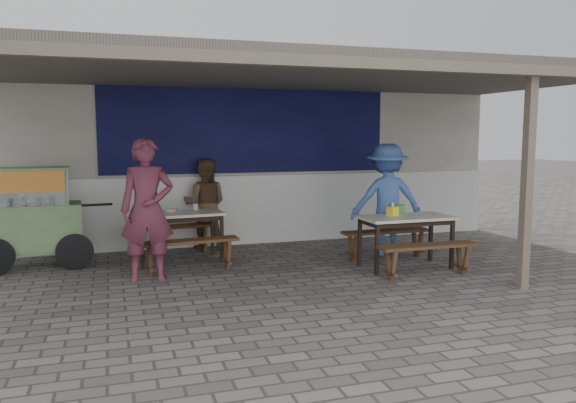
# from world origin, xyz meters

# --- Properties ---
(ground) EXTENTS (60.00, 60.00, 0.00)m
(ground) POSITION_xyz_m (0.00, 0.00, 0.00)
(ground) COLOR slate
(ground) RESTS_ON ground
(back_wall) EXTENTS (9.00, 1.28, 3.50)m
(back_wall) POSITION_xyz_m (-0.00, 3.58, 1.72)
(back_wall) COLOR beige
(back_wall) RESTS_ON ground
(warung_roof) EXTENTS (9.00, 4.21, 2.81)m
(warung_roof) POSITION_xyz_m (0.02, 0.90, 2.71)
(warung_roof) COLOR #5B544E
(warung_roof) RESTS_ON ground
(table_left) EXTENTS (1.35, 0.78, 0.75)m
(table_left) POSITION_xyz_m (-1.56, 1.88, 0.67)
(table_left) COLOR white
(table_left) RESTS_ON ground
(bench_left_street) EXTENTS (1.41, 0.40, 0.45)m
(bench_left_street) POSITION_xyz_m (-1.50, 1.22, 0.33)
(bench_left_street) COLOR brown
(bench_left_street) RESTS_ON ground
(bench_left_wall) EXTENTS (1.41, 0.40, 0.45)m
(bench_left_wall) POSITION_xyz_m (-1.62, 2.55, 0.33)
(bench_left_wall) COLOR brown
(bench_left_wall) RESTS_ON ground
(table_right) EXTENTS (1.30, 0.68, 0.75)m
(table_right) POSITION_xyz_m (1.50, 0.51, 0.67)
(table_right) COLOR white
(table_right) RESTS_ON ground
(bench_right_street) EXTENTS (1.40, 0.29, 0.45)m
(bench_right_street) POSITION_xyz_m (1.50, -0.08, 0.33)
(bench_right_street) COLOR brown
(bench_right_street) RESTS_ON ground
(bench_right_wall) EXTENTS (1.40, 0.29, 0.45)m
(bench_right_wall) POSITION_xyz_m (1.50, 1.11, 0.33)
(bench_right_wall) COLOR brown
(bench_right_wall) RESTS_ON ground
(vendor_cart) EXTENTS (1.80, 0.77, 1.45)m
(vendor_cart) POSITION_xyz_m (-3.57, 2.11, 0.79)
(vendor_cart) COLOR #7C9E69
(vendor_cart) RESTS_ON ground
(patron_street_side) EXTENTS (0.71, 0.49, 1.87)m
(patron_street_side) POSITION_xyz_m (-2.07, 0.91, 0.94)
(patron_street_side) COLOR brown
(patron_street_side) RESTS_ON ground
(patron_wall_side) EXTENTS (0.88, 0.77, 1.51)m
(patron_wall_side) POSITION_xyz_m (-1.02, 2.75, 0.76)
(patron_wall_side) COLOR brown
(patron_wall_side) RESTS_ON ground
(patron_right_table) EXTENTS (1.27, 0.91, 1.77)m
(patron_right_table) POSITION_xyz_m (1.65, 1.39, 0.88)
(patron_right_table) COLOR #496FBD
(patron_right_table) RESTS_ON ground
(tissue_box) EXTENTS (0.16, 0.16, 0.13)m
(tissue_box) POSITION_xyz_m (1.34, 0.63, 0.81)
(tissue_box) COLOR yellow
(tissue_box) RESTS_ON table_right
(donation_box) EXTENTS (0.24, 0.20, 0.14)m
(donation_box) POSITION_xyz_m (1.47, 0.74, 0.82)
(donation_box) COLOR #3F7F38
(donation_box) RESTS_ON table_right
(condiment_jar) EXTENTS (0.08, 0.08, 0.09)m
(condiment_jar) POSITION_xyz_m (-1.27, 2.14, 0.80)
(condiment_jar) COLOR beige
(condiment_jar) RESTS_ON table_left
(condiment_bowl) EXTENTS (0.21, 0.21, 0.05)m
(condiment_bowl) POSITION_xyz_m (-1.66, 1.98, 0.77)
(condiment_bowl) COLOR silver
(condiment_bowl) RESTS_ON table_left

